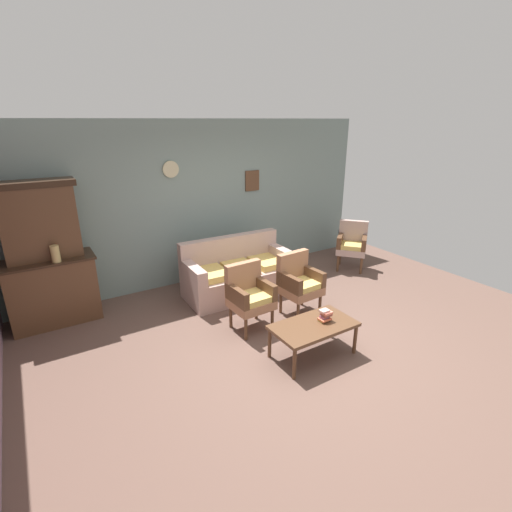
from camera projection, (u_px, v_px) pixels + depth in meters
ground_plane at (298, 343)px, 4.82m from camera, size 7.68×7.68×0.00m
wall_back_with_decor at (206, 202)px, 6.45m from camera, size 6.40×0.09×2.70m
side_cabinet at (53, 291)px, 5.19m from camera, size 1.16×0.55×0.93m
cabinet_upper_hutch at (39, 220)px, 4.92m from camera, size 0.99×0.38×1.03m
vase_on_cabinet at (55, 254)px, 4.90m from camera, size 0.11×0.11×0.22m
floral_couch at (238, 274)px, 6.11m from camera, size 1.75×0.85×0.90m
armchair_near_cabinet at (249, 294)px, 5.02m from camera, size 0.54×0.51×0.90m
armchair_by_doorway at (299, 281)px, 5.41m from camera, size 0.55×0.52×0.90m
wingback_chair_by_fireplace at (352, 243)px, 7.07m from camera, size 0.71×0.71×0.90m
coffee_table at (313, 328)px, 4.45m from camera, size 1.00×0.56×0.42m
book_stack_on_table at (325, 316)px, 4.49m from camera, size 0.15×0.11×0.15m
floor_vase_by_wall at (343, 242)px, 7.86m from camera, size 0.22×0.22×0.56m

